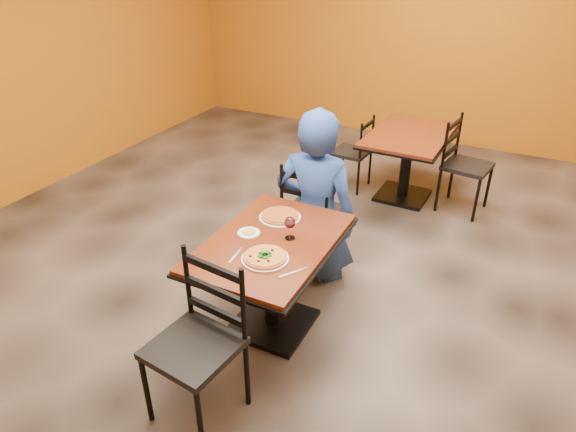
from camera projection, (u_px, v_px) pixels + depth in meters
The scene contains 18 objects.
floor at pixel (301, 288), 4.23m from camera, with size 7.00×8.00×0.01m, color black.
wall_back at pixel (432, 29), 6.64m from camera, with size 7.00×0.01×3.00m, color #A76512.
table_main at pixel (272, 264), 3.57m from camera, with size 0.83×1.23×0.75m.
table_second at pixel (408, 151), 5.44m from camera, with size 0.84×1.22×0.75m.
chair_main_near at pixel (193, 349), 2.90m from camera, with size 0.46×0.46×1.03m, color black, non-canonical shape.
chair_main_far at pixel (313, 212), 4.38m from camera, with size 0.44×0.44×0.97m, color black, non-canonical shape.
chair_second_left at pixel (351, 152), 5.76m from camera, with size 0.38×0.38×0.84m, color black, non-canonical shape.
chair_second_right at pixel (467, 167), 5.23m from camera, with size 0.44×0.44×0.98m, color black, non-canonical shape.
diner at pixel (316, 195), 4.12m from camera, with size 0.70×0.46×1.47m, color navy.
plate_main at pixel (265, 259), 3.27m from camera, with size 0.31×0.31×0.01m, color white.
pizza_main at pixel (265, 257), 3.27m from camera, with size 0.28×0.28×0.02m, color #9C290B.
plate_far at pixel (280, 217), 3.75m from camera, with size 0.31×0.31×0.01m, color white.
pizza_far at pixel (280, 215), 3.75m from camera, with size 0.28×0.28×0.02m, color #AF7421.
side_plate at pixel (249, 233), 3.56m from camera, with size 0.16×0.16×0.01m, color white.
dip at pixel (249, 232), 3.55m from camera, with size 0.09×0.09×0.01m, color tan.
wine_glass at pixel (290, 227), 3.46m from camera, with size 0.08×0.08×0.18m, color white, non-canonical shape.
fork at pixel (236, 255), 3.32m from camera, with size 0.01×0.19×0.00m, color silver.
knife at pixel (294, 272), 3.15m from camera, with size 0.01×0.21×0.00m, color silver.
Camera 1 is at (1.42, -3.10, 2.59)m, focal length 31.67 mm.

